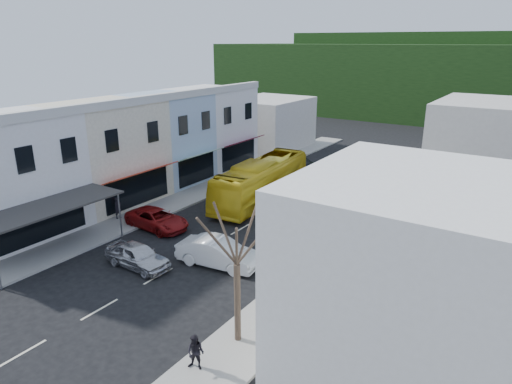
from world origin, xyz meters
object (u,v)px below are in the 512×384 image
object	(u,v)px
direction_sign	(286,246)
street_tree	(237,264)
car_silver	(137,256)
traffic_signal	(431,138)
pedestrian_left	(118,207)
car_red	(157,219)
pedestrian_right	(196,350)
bus	(262,182)
car_white	(218,254)

from	to	relation	value
direction_sign	street_tree	xyz separation A→B (m)	(0.85, -5.64, 1.61)
car_silver	traffic_signal	distance (m)	34.82
pedestrian_left	car_red	bearing A→B (deg)	-84.08
car_red	pedestrian_left	distance (m)	3.54
traffic_signal	car_red	bearing A→B (deg)	76.83
car_red	pedestrian_right	world-z (taller)	pedestrian_right
car_silver	traffic_signal	world-z (taller)	traffic_signal
street_tree	traffic_signal	world-z (taller)	street_tree
pedestrian_left	traffic_signal	bearing A→B (deg)	-28.15
bus	traffic_signal	bearing A→B (deg)	61.67
street_tree	car_white	bearing A→B (deg)	134.45
car_white	pedestrian_left	distance (m)	10.66
street_tree	car_red	bearing A→B (deg)	148.97
pedestrian_left	street_tree	bearing A→B (deg)	-114.83
car_white	traffic_signal	bearing A→B (deg)	-15.88
car_white	pedestrian_left	xyz separation A→B (m)	(-10.53, 1.66, 0.30)
pedestrian_right	street_tree	xyz separation A→B (m)	(0.28, 2.45, 2.77)
direction_sign	traffic_signal	bearing A→B (deg)	77.09
car_white	street_tree	world-z (taller)	street_tree
car_silver	pedestrian_right	xyz separation A→B (m)	(8.65, -4.96, 0.30)
car_silver	direction_sign	xyz separation A→B (m)	(8.08, 3.13, 1.46)
car_silver	traffic_signal	bearing A→B (deg)	-12.65
direction_sign	street_tree	size ratio (longest dim) A/B	0.57
car_white	pedestrian_left	bearing A→B (deg)	73.37
car_silver	car_red	world-z (taller)	same
car_white	street_tree	size ratio (longest dim) A/B	0.58
street_tree	pedestrian_left	bearing A→B (deg)	156.28
direction_sign	traffic_signal	world-z (taller)	traffic_signal
car_silver	direction_sign	distance (m)	8.79
car_red	traffic_signal	xyz separation A→B (m)	(11.50, 28.96, 2.06)
car_white	traffic_signal	distance (m)	31.43
bus	traffic_signal	xyz separation A→B (m)	(8.57, 19.93, 1.21)
car_silver	street_tree	size ratio (longest dim) A/B	0.58
bus	car_white	xyz separation A→B (m)	(4.10, -11.11, -0.85)
street_tree	car_silver	bearing A→B (deg)	164.30
bus	car_silver	distance (m)	13.86
car_red	pedestrian_right	size ratio (longest dim) A/B	2.71
car_silver	traffic_signal	size ratio (longest dim) A/B	0.80
pedestrian_left	pedestrian_right	bearing A→B (deg)	-122.37
bus	pedestrian_right	xyz separation A→B (m)	(8.94, -18.79, -0.55)
car_white	direction_sign	size ratio (longest dim) A/B	1.02
pedestrian_left	traffic_signal	distance (m)	33.04
pedestrian_left	pedestrian_right	distance (m)	17.98
direction_sign	traffic_signal	distance (m)	30.63
bus	street_tree	distance (m)	18.89
pedestrian_right	street_tree	size ratio (longest dim) A/B	0.23
pedestrian_right	street_tree	world-z (taller)	street_tree
direction_sign	car_silver	bearing A→B (deg)	-171.34
car_silver	car_red	xyz separation A→B (m)	(-3.22, 4.80, 0.00)
direction_sign	traffic_signal	xyz separation A→B (m)	(0.20, 30.62, 0.60)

